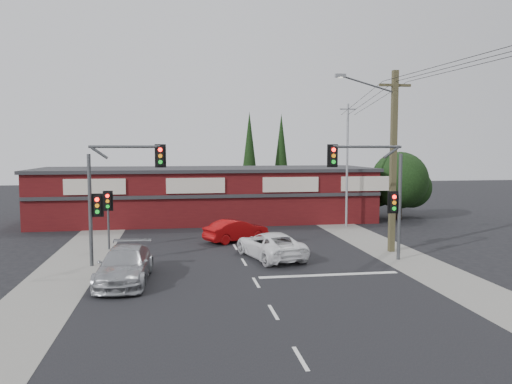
{
  "coord_description": "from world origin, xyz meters",
  "views": [
    {
      "loc": [
        -3.27,
        -23.03,
        5.77
      ],
      "look_at": [
        0.83,
        3.0,
        3.46
      ],
      "focal_mm": 35.0,
      "sensor_mm": 36.0,
      "label": 1
    }
  ],
  "objects": [
    {
      "name": "conifer_near",
      "position": [
        3.5,
        24.0,
        5.48
      ],
      "size": [
        1.8,
        1.8,
        9.25
      ],
      "color": "#2D2116",
      "rests_on": "ground"
    },
    {
      "name": "ground",
      "position": [
        0.0,
        0.0,
        0.0
      ],
      "size": [
        120.0,
        120.0,
        0.0
      ],
      "primitive_type": "plane",
      "color": "black",
      "rests_on": "ground"
    },
    {
      "name": "silver_suv",
      "position": [
        -5.57,
        -1.29,
        0.75
      ],
      "size": [
        2.35,
        5.26,
        1.5
      ],
      "primitive_type": "imported",
      "rotation": [
        0.0,
        0.0,
        -0.05
      ],
      "color": "#A8AAAD",
      "rests_on": "ground"
    },
    {
      "name": "red_sedan",
      "position": [
        0.29,
        7.46,
        0.68
      ],
      "size": [
        4.31,
        3.2,
        1.36
      ],
      "primitive_type": "imported",
      "rotation": [
        0.0,
        0.0,
        2.06
      ],
      "color": "#9F090B",
      "rests_on": "ground"
    },
    {
      "name": "utility_pole",
      "position": [
        8.36,
        2.99,
        5.4
      ],
      "size": [
        4.38,
        0.59,
        10.0
      ],
      "color": "brown",
      "rests_on": "ground"
    },
    {
      "name": "pedestal_signal",
      "position": [
        -7.2,
        6.01,
        2.41
      ],
      "size": [
        0.55,
        0.27,
        3.38
      ],
      "color": "#47494C",
      "rests_on": "ground"
    },
    {
      "name": "conifer_far",
      "position": [
        7.0,
        26.0,
        5.48
      ],
      "size": [
        1.8,
        1.8,
        9.25
      ],
      "color": "#2D2116",
      "rests_on": "ground"
    },
    {
      "name": "traffic_mast_right",
      "position": [
        6.86,
        1.0,
        3.95
      ],
      "size": [
        3.96,
        0.27,
        5.97
      ],
      "color": "#47494C",
      "rests_on": "ground"
    },
    {
      "name": "road_strip",
      "position": [
        0.0,
        5.0,
        0.01
      ],
      "size": [
        14.0,
        70.0,
        0.01
      ],
      "primitive_type": "cube",
      "color": "black",
      "rests_on": "ground"
    },
    {
      "name": "tree_cluster",
      "position": [
        14.69,
        15.44,
        2.9
      ],
      "size": [
        5.9,
        5.1,
        5.5
      ],
      "color": "#2D2116",
      "rests_on": "ground"
    },
    {
      "name": "shop_building",
      "position": [
        -0.99,
        16.99,
        2.13
      ],
      "size": [
        27.3,
        8.4,
        4.22
      ],
      "color": "#470E10",
      "rests_on": "ground"
    },
    {
      "name": "power_lines",
      "position": [
        8.47,
        -2.47,
        9.04
      ],
      "size": [
        2.01,
        29.0,
        1.22
      ],
      "color": "black",
      "rests_on": "ground"
    },
    {
      "name": "stop_line",
      "position": [
        3.5,
        -1.5,
        0.01
      ],
      "size": [
        6.5,
        0.35,
        0.01
      ],
      "primitive_type": "cube",
      "color": "silver",
      "rests_on": "ground"
    },
    {
      "name": "white_suv",
      "position": [
        1.49,
        2.42,
        0.69
      ],
      "size": [
        3.48,
        5.4,
        1.38
      ],
      "primitive_type": "imported",
      "rotation": [
        0.0,
        0.0,
        3.4
      ],
      "color": "white",
      "rests_on": "ground"
    },
    {
      "name": "verge_right",
      "position": [
        8.5,
        5.0,
        0.01
      ],
      "size": [
        3.0,
        70.0,
        0.02
      ],
      "primitive_type": "cube",
      "color": "gray",
      "rests_on": "ground"
    },
    {
      "name": "verge_left",
      "position": [
        -8.5,
        5.0,
        0.01
      ],
      "size": [
        3.0,
        70.0,
        0.02
      ],
      "primitive_type": "cube",
      "color": "gray",
      "rests_on": "ground"
    },
    {
      "name": "steel_pole",
      "position": [
        9.0,
        12.0,
        4.7
      ],
      "size": [
        1.2,
        0.16,
        9.0
      ],
      "color": "gray",
      "rests_on": "ground"
    },
    {
      "name": "traffic_mast_left",
      "position": [
        -6.43,
        2.0,
        3.93
      ],
      "size": [
        3.77,
        0.27,
        5.97
      ],
      "color": "#47494C",
      "rests_on": "ground"
    },
    {
      "name": "lane_dashes",
      "position": [
        0.0,
        -0.31,
        0.01
      ],
      "size": [
        0.12,
        36.98,
        0.01
      ],
      "color": "silver",
      "rests_on": "ground"
    }
  ]
}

